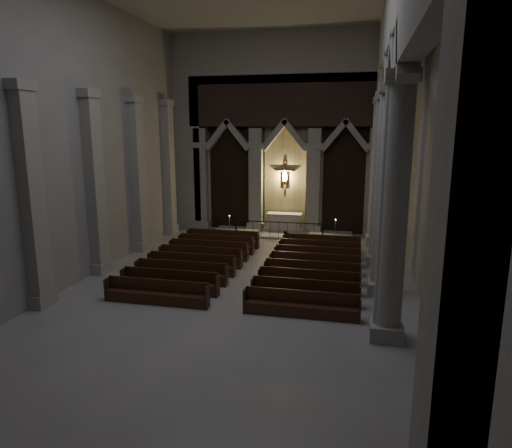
# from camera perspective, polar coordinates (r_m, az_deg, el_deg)

# --- Properties ---
(room) EXTENTS (24.00, 24.10, 12.00)m
(room) POSITION_cam_1_polar(r_m,az_deg,el_deg) (16.89, -2.69, 15.86)
(room) COLOR #9A9892
(room) RESTS_ON ground
(sanctuary_wall) EXTENTS (14.00, 0.77, 12.00)m
(sanctuary_wall) POSITION_cam_1_polar(r_m,az_deg,el_deg) (28.15, 3.67, 12.31)
(sanctuary_wall) COLOR #A09E95
(sanctuary_wall) RESTS_ON ground
(right_arcade) EXTENTS (1.00, 24.00, 12.00)m
(right_arcade) POSITION_cam_1_polar(r_m,az_deg,el_deg) (17.68, 16.73, 15.95)
(right_arcade) COLOR #A09E95
(right_arcade) RESTS_ON ground
(left_pilasters) EXTENTS (0.60, 13.00, 8.03)m
(left_pilasters) POSITION_cam_1_polar(r_m,az_deg,el_deg) (22.85, -16.82, 5.09)
(left_pilasters) COLOR #A09E95
(left_pilasters) RESTS_ON ground
(sanctuary_step) EXTENTS (8.50, 2.60, 0.15)m
(sanctuary_step) POSITION_cam_1_polar(r_m,az_deg,el_deg) (27.97, 3.19, -1.20)
(sanctuary_step) COLOR #A09E95
(sanctuary_step) RESTS_ON ground
(altar) EXTENTS (2.15, 0.86, 1.09)m
(altar) POSITION_cam_1_polar(r_m,az_deg,el_deg) (28.38, 3.56, 0.28)
(altar) COLOR #B8B1A1
(altar) RESTS_ON sanctuary_step
(altar_rail) EXTENTS (5.27, 0.09, 1.04)m
(altar_rail) POSITION_cam_1_polar(r_m,az_deg,el_deg) (26.90, 2.86, -0.39)
(altar_rail) COLOR black
(altar_rail) RESTS_ON ground
(candle_stand_left) EXTENTS (0.23, 0.23, 1.38)m
(candle_stand_left) POSITION_cam_1_polar(r_m,az_deg,el_deg) (27.06, -3.33, -1.00)
(candle_stand_left) COLOR #B58437
(candle_stand_left) RESTS_ON ground
(candle_stand_right) EXTENTS (0.24, 0.24, 1.44)m
(candle_stand_right) POSITION_cam_1_polar(r_m,az_deg,el_deg) (25.94, 9.84, -1.69)
(candle_stand_right) COLOR #B58437
(candle_stand_right) RESTS_ON ground
(pews) EXTENTS (9.46, 8.99, 0.91)m
(pews) POSITION_cam_1_polar(r_m,az_deg,el_deg) (20.59, -0.38, -5.41)
(pews) COLOR black
(pews) RESTS_ON ground
(worshipper) EXTENTS (0.47, 0.36, 1.16)m
(worshipper) POSITION_cam_1_polar(r_m,az_deg,el_deg) (23.98, 3.67, -2.21)
(worshipper) COLOR black
(worshipper) RESTS_ON ground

